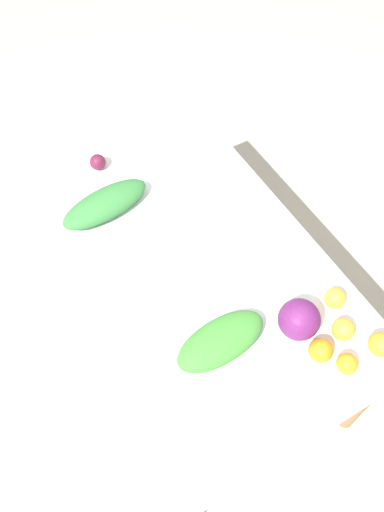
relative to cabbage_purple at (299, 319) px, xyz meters
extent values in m
plane|color=#B2A899|center=(-0.42, -0.16, -0.77)|extent=(8.00, 8.00, 0.00)
cube|color=silver|center=(-0.42, -0.16, -0.09)|extent=(1.50, 0.90, 0.03)
cylinder|color=olive|center=(-1.11, -0.55, -0.44)|extent=(0.06, 0.06, 0.67)
cylinder|color=olive|center=(0.26, -0.55, -0.44)|extent=(0.06, 0.06, 0.67)
cylinder|color=olive|center=(-1.11, 0.23, -0.44)|extent=(0.06, 0.06, 0.67)
cylinder|color=olive|center=(0.26, 0.23, -0.44)|extent=(0.06, 0.06, 0.67)
sphere|color=#601E5B|center=(0.00, 0.00, 0.00)|extent=(0.14, 0.14, 0.14)
ellipsoid|color=#3D8433|center=(-0.08, -0.25, -0.03)|extent=(0.18, 0.34, 0.08)
ellipsoid|color=#337538|center=(-0.79, -0.35, -0.03)|extent=(0.19, 0.39, 0.09)
sphere|color=#5B1933|center=(-1.03, -0.28, -0.04)|extent=(0.07, 0.07, 0.07)
sphere|color=#F9A833|center=(0.09, 0.12, -0.03)|extent=(0.08, 0.08, 0.08)
sphere|color=#F9A833|center=(-0.01, 0.17, -0.03)|extent=(0.08, 0.08, 0.08)
sphere|color=orange|center=(0.19, 0.06, -0.04)|extent=(0.07, 0.07, 0.07)
sphere|color=orange|center=(0.20, 0.19, -0.03)|extent=(0.08, 0.08, 0.08)
sphere|color=orange|center=(0.12, 0.01, -0.03)|extent=(0.08, 0.08, 0.08)
camera|label=1|loc=(0.47, -0.68, 1.48)|focal=35.00mm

